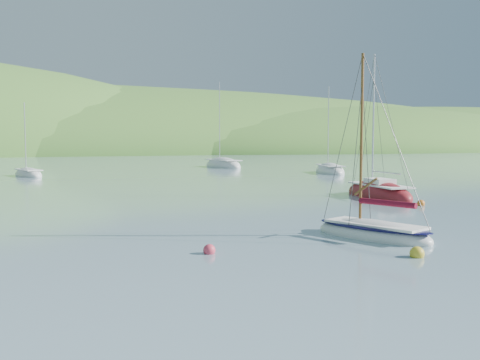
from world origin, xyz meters
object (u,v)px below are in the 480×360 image
object	(u,v)px
distant_sloop_a	(28,175)
distant_sloop_d	(330,171)
daysailer_white	(373,233)
distant_sloop_b	(223,166)
sloop_red	(379,194)

from	to	relation	value
distant_sloop_a	distant_sloop_d	bearing A→B (deg)	-29.23
daysailer_white	distant_sloop_b	bearing A→B (deg)	55.33
distant_sloop_a	distant_sloop_b	bearing A→B (deg)	4.03
daysailer_white	distant_sloop_d	world-z (taller)	distant_sloop_d
sloop_red	distant_sloop_b	size ratio (longest dim) A/B	0.80
distant_sloop_b	distant_sloop_d	size ratio (longest dim) A/B	1.19
distant_sloop_a	distant_sloop_b	world-z (taller)	distant_sloop_b
distant_sloop_d	distant_sloop_b	bearing A→B (deg)	129.22
distant_sloop_d	daysailer_white	bearing A→B (deg)	-102.52
daysailer_white	distant_sloop_b	size ratio (longest dim) A/B	0.60
daysailer_white	sloop_red	world-z (taller)	sloop_red
sloop_red	distant_sloop_a	size ratio (longest dim) A/B	1.23
daysailer_white	distant_sloop_b	distance (m)	56.62
distant_sloop_a	distant_sloop_d	size ratio (longest dim) A/B	0.78
distant_sloop_b	daysailer_white	bearing A→B (deg)	-108.65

